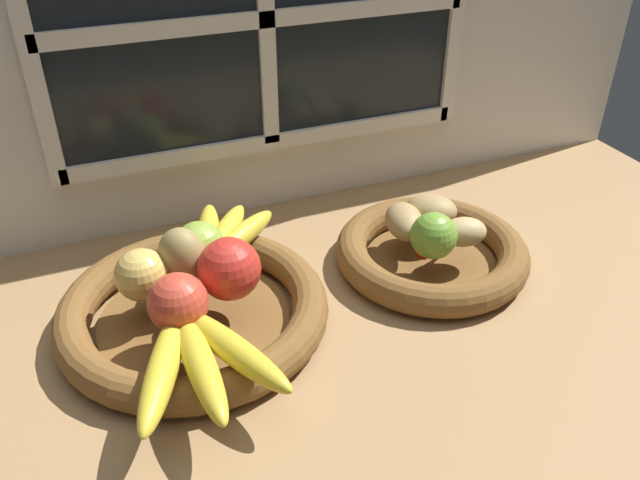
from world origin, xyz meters
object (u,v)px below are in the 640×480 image
(potato_oblong, at_px, (404,221))
(potato_small, at_px, (465,233))
(lime_near, at_px, (434,236))
(banana_bunch_front, at_px, (198,357))
(fruit_bowl_left, at_px, (194,310))
(apple_golden_left, at_px, (142,275))
(apple_green_back, at_px, (200,247))
(banana_bunch_back, at_px, (224,236))
(chili_pepper, at_px, (446,235))
(potato_back, at_px, (431,210))
(pear_brown, at_px, (182,257))
(apple_red_right, at_px, (229,269))
(apple_red_front, at_px, (178,303))
(fruit_bowl_right, at_px, (431,252))

(potato_oblong, relative_size, potato_small, 1.30)
(lime_near, bearing_deg, banana_bunch_front, -164.74)
(fruit_bowl_left, relative_size, potato_small, 5.36)
(fruit_bowl_left, height_order, apple_golden_left, apple_golden_left)
(potato_small, bearing_deg, apple_green_back, 166.77)
(banana_bunch_front, bearing_deg, banana_bunch_back, 68.41)
(fruit_bowl_left, distance_m, apple_golden_left, 0.08)
(potato_oblong, bearing_deg, chili_pepper, -40.28)
(potato_back, bearing_deg, pear_brown, -177.81)
(pear_brown, bearing_deg, apple_red_right, -42.97)
(apple_red_front, height_order, potato_small, apple_red_front)
(potato_small, height_order, chili_pepper, potato_small)
(apple_green_back, height_order, banana_bunch_front, apple_green_back)
(apple_green_back, distance_m, banana_bunch_front, 0.19)
(potato_small, height_order, lime_near, lime_near)
(potato_back, bearing_deg, apple_green_back, 178.10)
(banana_bunch_back, xyz_separation_m, chili_pepper, (0.29, -0.11, -0.00))
(potato_oblong, bearing_deg, apple_red_front, -166.53)
(banana_bunch_back, distance_m, chili_pepper, 0.31)
(potato_small, bearing_deg, apple_red_front, -176.50)
(apple_green_back, height_order, potato_small, apple_green_back)
(fruit_bowl_left, bearing_deg, apple_golden_left, 160.26)
(apple_red_right, relative_size, apple_red_front, 1.11)
(fruit_bowl_right, relative_size, potato_back, 3.66)
(apple_red_front, height_order, potato_back, apple_red_front)
(pear_brown, distance_m, lime_near, 0.33)
(lime_near, bearing_deg, apple_red_right, 176.10)
(apple_red_front, distance_m, potato_small, 0.41)
(apple_red_front, relative_size, apple_green_back, 1.05)
(banana_bunch_front, xyz_separation_m, potato_small, (0.40, 0.10, 0.00))
(banana_bunch_back, bearing_deg, potato_small, -22.09)
(pear_brown, bearing_deg, apple_green_back, 42.84)
(fruit_bowl_right, xyz_separation_m, pear_brown, (-0.35, 0.03, 0.07))
(apple_red_front, relative_size, pear_brown, 0.88)
(apple_red_front, height_order, chili_pepper, apple_red_front)
(apple_red_front, height_order, banana_bunch_back, apple_red_front)
(banana_bunch_front, height_order, potato_back, potato_back)
(fruit_bowl_right, relative_size, potato_small, 4.31)
(chili_pepper, bearing_deg, potato_oblong, 113.72)
(apple_red_front, bearing_deg, apple_green_back, 64.91)
(apple_golden_left, relative_size, banana_bunch_back, 0.40)
(apple_red_front, xyz_separation_m, banana_bunch_back, (0.09, 0.15, -0.02))
(apple_green_back, bearing_deg, chili_pepper, -11.08)
(fruit_bowl_left, height_order, pear_brown, pear_brown)
(apple_red_right, bearing_deg, banana_bunch_front, -121.01)
(pear_brown, bearing_deg, chili_pepper, -6.33)
(apple_red_front, relative_size, chili_pepper, 0.58)
(apple_golden_left, xyz_separation_m, apple_red_right, (0.10, -0.04, 0.01))
(fruit_bowl_right, distance_m, apple_green_back, 0.33)
(apple_golden_left, relative_size, lime_near, 1.04)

